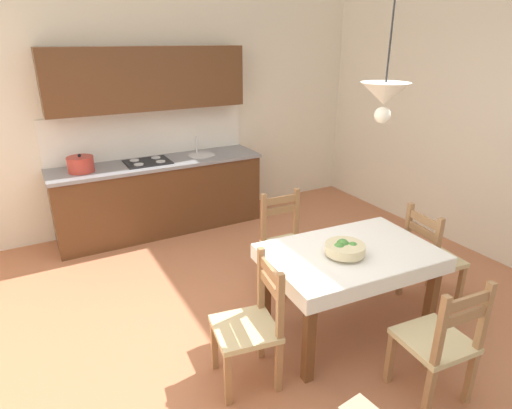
{
  "coord_description": "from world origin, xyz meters",
  "views": [
    {
      "loc": [
        -1.44,
        -2.53,
        2.29
      ],
      "look_at": [
        0.14,
        0.35,
        1.0
      ],
      "focal_mm": 29.98,
      "sensor_mm": 36.0,
      "label": 1
    }
  ],
  "objects_px": {
    "kitchen_cabinetry": "(157,164)",
    "dining_table": "(349,266)",
    "dining_chair_camera_side": "(439,343)",
    "dining_chair_tv_side": "(251,326)",
    "pendant_lamp": "(385,95)",
    "fruit_bowl": "(345,249)",
    "dining_chair_window_side": "(430,259)",
    "dining_chair_kitchen_side": "(286,243)"
  },
  "relations": [
    {
      "from": "kitchen_cabinetry",
      "to": "dining_table",
      "type": "relative_size",
      "value": 1.83
    },
    {
      "from": "dining_table",
      "to": "dining_chair_camera_side",
      "type": "height_order",
      "value": "dining_chair_camera_side"
    },
    {
      "from": "dining_chair_tv_side",
      "to": "pendant_lamp",
      "type": "relative_size",
      "value": 1.16
    },
    {
      "from": "kitchen_cabinetry",
      "to": "pendant_lamp",
      "type": "distance_m",
      "value": 3.18
    },
    {
      "from": "dining_chair_camera_side",
      "to": "fruit_bowl",
      "type": "xyz_separation_m",
      "value": [
        -0.16,
        0.79,
        0.37
      ]
    },
    {
      "from": "kitchen_cabinetry",
      "to": "dining_chair_camera_side",
      "type": "xyz_separation_m",
      "value": [
        0.77,
        -3.58,
        -0.41
      ]
    },
    {
      "from": "dining_chair_tv_side",
      "to": "dining_chair_window_side",
      "type": "bearing_deg",
      "value": 2.08
    },
    {
      "from": "dining_table",
      "to": "dining_chair_window_side",
      "type": "xyz_separation_m",
      "value": [
        0.93,
        -0.02,
        -0.17
      ]
    },
    {
      "from": "dining_table",
      "to": "dining_chair_tv_side",
      "type": "height_order",
      "value": "dining_chair_tv_side"
    },
    {
      "from": "dining_chair_camera_side",
      "to": "pendant_lamp",
      "type": "xyz_separation_m",
      "value": [
        -0.03,
        0.68,
        1.5
      ]
    },
    {
      "from": "dining_chair_camera_side",
      "to": "dining_table",
      "type": "bearing_deg",
      "value": 94.42
    },
    {
      "from": "kitchen_cabinetry",
      "to": "fruit_bowl",
      "type": "xyz_separation_m",
      "value": [
        0.61,
        -2.79,
        -0.04
      ]
    },
    {
      "from": "dining_table",
      "to": "dining_chair_window_side",
      "type": "height_order",
      "value": "dining_chair_window_side"
    },
    {
      "from": "dining_chair_window_side",
      "to": "fruit_bowl",
      "type": "xyz_separation_m",
      "value": [
        -1.03,
        -0.02,
        0.37
      ]
    },
    {
      "from": "kitchen_cabinetry",
      "to": "dining_chair_kitchen_side",
      "type": "relative_size",
      "value": 2.7
    },
    {
      "from": "dining_chair_tv_side",
      "to": "dining_chair_window_side",
      "type": "relative_size",
      "value": 1.0
    },
    {
      "from": "dining_chair_kitchen_side",
      "to": "fruit_bowl",
      "type": "distance_m",
      "value": 0.98
    },
    {
      "from": "dining_table",
      "to": "dining_chair_kitchen_side",
      "type": "height_order",
      "value": "dining_chair_kitchen_side"
    },
    {
      "from": "fruit_bowl",
      "to": "dining_chair_tv_side",
      "type": "bearing_deg",
      "value": -176.87
    },
    {
      "from": "dining_chair_tv_side",
      "to": "dining_chair_window_side",
      "type": "height_order",
      "value": "same"
    },
    {
      "from": "fruit_bowl",
      "to": "pendant_lamp",
      "type": "distance_m",
      "value": 1.14
    },
    {
      "from": "kitchen_cabinetry",
      "to": "pendant_lamp",
      "type": "height_order",
      "value": "pendant_lamp"
    },
    {
      "from": "dining_chair_camera_side",
      "to": "fruit_bowl",
      "type": "bearing_deg",
      "value": 101.7
    },
    {
      "from": "dining_table",
      "to": "fruit_bowl",
      "type": "height_order",
      "value": "fruit_bowl"
    },
    {
      "from": "dining_chair_window_side",
      "to": "dining_chair_kitchen_side",
      "type": "distance_m",
      "value": 1.3
    },
    {
      "from": "dining_table",
      "to": "dining_chair_camera_side",
      "type": "distance_m",
      "value": 0.85
    },
    {
      "from": "dining_table",
      "to": "fruit_bowl",
      "type": "bearing_deg",
      "value": -158.11
    },
    {
      "from": "kitchen_cabinetry",
      "to": "dining_chair_kitchen_side",
      "type": "height_order",
      "value": "kitchen_cabinetry"
    },
    {
      "from": "dining_chair_window_side",
      "to": "fruit_bowl",
      "type": "distance_m",
      "value": 1.1
    },
    {
      "from": "kitchen_cabinetry",
      "to": "dining_chair_camera_side",
      "type": "relative_size",
      "value": 2.7
    },
    {
      "from": "fruit_bowl",
      "to": "kitchen_cabinetry",
      "type": "bearing_deg",
      "value": 102.28
    },
    {
      "from": "dining_chair_window_side",
      "to": "dining_chair_kitchen_side",
      "type": "relative_size",
      "value": 1.0
    },
    {
      "from": "dining_table",
      "to": "dining_chair_tv_side",
      "type": "relative_size",
      "value": 1.48
    },
    {
      "from": "dining_chair_camera_side",
      "to": "kitchen_cabinetry",
      "type": "bearing_deg",
      "value": 102.16
    },
    {
      "from": "dining_table",
      "to": "dining_chair_kitchen_side",
      "type": "distance_m",
      "value": 0.88
    },
    {
      "from": "kitchen_cabinetry",
      "to": "fruit_bowl",
      "type": "relative_size",
      "value": 8.38
    },
    {
      "from": "pendant_lamp",
      "to": "dining_table",
      "type": "bearing_deg",
      "value": 102.82
    },
    {
      "from": "kitchen_cabinetry",
      "to": "dining_chair_window_side",
      "type": "bearing_deg",
      "value": -59.32
    },
    {
      "from": "kitchen_cabinetry",
      "to": "dining_chair_camera_side",
      "type": "height_order",
      "value": "kitchen_cabinetry"
    },
    {
      "from": "dining_chair_tv_side",
      "to": "dining_chair_kitchen_side",
      "type": "bearing_deg",
      "value": 46.57
    },
    {
      "from": "kitchen_cabinetry",
      "to": "fruit_bowl",
      "type": "distance_m",
      "value": 2.85
    },
    {
      "from": "dining_chair_camera_side",
      "to": "dining_chair_kitchen_side",
      "type": "bearing_deg",
      "value": 93.16
    }
  ]
}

